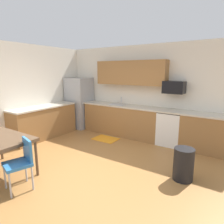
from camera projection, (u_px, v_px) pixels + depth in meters
name	position (u px, v px, depth m)	size (l,w,h in m)	color
ground_plane	(85.00, 168.00, 4.04)	(12.00, 12.00, 0.00)	#9E6B38
wall_back	(142.00, 91.00, 5.92)	(5.80, 0.10, 2.70)	silver
wall_left	(8.00, 94.00, 5.20)	(0.10, 5.80, 2.70)	silver
cabinet_run_back	(121.00, 120.00, 6.10)	(2.47, 0.60, 0.90)	olive
cabinet_run_back_right	(204.00, 133.00, 4.81)	(1.08, 0.60, 0.90)	olive
cabinet_run_left	(44.00, 122.00, 5.85)	(0.60, 2.00, 0.90)	olive
countertop_back	(137.00, 107.00, 5.73)	(4.80, 0.64, 0.04)	beige
countertop_left	(43.00, 107.00, 5.75)	(0.64, 2.00, 0.04)	beige
upper_cabinets_back	(130.00, 73.00, 5.79)	(2.20, 0.34, 0.70)	olive
refrigerator	(80.00, 103.00, 6.86)	(0.76, 0.70, 1.72)	#9EA0A5
oven_range	(170.00, 128.00, 5.27)	(0.60, 0.60, 0.91)	white
microwave	(174.00, 87.00, 5.13)	(0.54, 0.36, 0.32)	black
sink_basin	(118.00, 106.00, 6.08)	(0.48, 0.40, 0.14)	#A5A8AD
sink_faucet	(121.00, 100.00, 6.19)	(0.02, 0.02, 0.24)	#B2B5BA
chair_near_table	(21.00, 160.00, 3.26)	(0.50, 0.50, 0.85)	#2D72B7
trash_bin	(183.00, 164.00, 3.55)	(0.36, 0.36, 0.60)	black
floor_mat	(106.00, 139.00, 5.74)	(0.70, 0.50, 0.01)	orange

